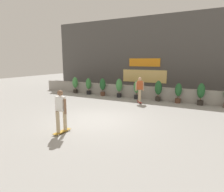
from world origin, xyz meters
TOP-DOWN VIEW (x-y plane):
  - ground_plane at (0.00, 0.00)m, footprint 48.00×48.00m
  - planter_wall at (0.00, 6.00)m, footprint 18.00×0.40m
  - building_backdrop at (-0.00, 10.00)m, footprint 20.00×2.08m
  - potted_plant_0 at (-5.66, 5.55)m, footprint 0.46×0.46m
  - potted_plant_1 at (-4.29, 5.55)m, footprint 0.44×0.44m
  - potted_plant_2 at (-2.94, 5.55)m, footprint 0.46×0.46m
  - potted_plant_3 at (-1.49, 5.55)m, footprint 0.48×0.48m
  - potted_plant_4 at (-0.08, 5.55)m, footprint 0.44×0.44m
  - potted_plant_5 at (1.50, 5.55)m, footprint 0.47×0.47m
  - potted_plant_6 at (2.82, 5.55)m, footprint 0.42×0.42m
  - potted_plant_7 at (4.18, 5.55)m, footprint 0.46×0.46m
  - skater_far_right at (-0.33, -2.11)m, footprint 0.56×0.81m
  - skater_by_wall_right at (0.53, 4.45)m, footprint 0.58×0.79m

SIDE VIEW (x-z plane):
  - ground_plane at x=0.00m, z-range 0.00..0.00m
  - planter_wall at x=0.00m, z-range 0.00..0.90m
  - potted_plant_6 at x=2.82m, z-range 0.08..1.40m
  - potted_plant_1 at x=-4.29m, z-range 0.08..1.43m
  - potted_plant_4 at x=-0.08m, z-range 0.09..1.44m
  - potted_plant_0 at x=-5.66m, z-range 0.10..1.48m
  - potted_plant_2 at x=-2.94m, z-range 0.10..1.49m
  - potted_plant_7 at x=4.18m, z-range 0.10..1.49m
  - potted_plant_5 at x=1.50m, z-range 0.11..1.53m
  - potted_plant_3 at x=-1.49m, z-range 0.11..1.53m
  - skater_far_right at x=-0.33m, z-range 0.09..1.79m
  - skater_by_wall_right at x=0.53m, z-range 0.09..1.79m
  - building_backdrop at x=0.00m, z-range 0.00..6.50m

